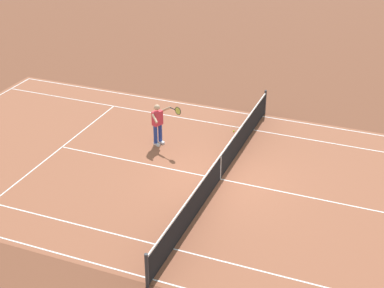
% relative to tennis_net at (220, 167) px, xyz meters
% --- Properties ---
extents(ground_plane, '(60.00, 60.00, 0.00)m').
position_rel_tennis_net_xyz_m(ground_plane, '(0.00, 0.00, -0.49)').
color(ground_plane, brown).
extents(court_slab, '(24.20, 11.40, 0.00)m').
position_rel_tennis_net_xyz_m(court_slab, '(0.00, 0.00, -0.49)').
color(court_slab, '#935138').
rests_on(court_slab, ground_plane).
extents(court_line_markings, '(23.85, 11.05, 0.01)m').
position_rel_tennis_net_xyz_m(court_line_markings, '(0.00, 0.00, -0.49)').
color(court_line_markings, white).
rests_on(court_line_markings, ground_plane).
extents(tennis_net, '(0.10, 11.70, 1.08)m').
position_rel_tennis_net_xyz_m(tennis_net, '(0.00, 0.00, 0.00)').
color(tennis_net, '#2D2D33').
rests_on(tennis_net, ground_plane).
extents(tennis_player_near, '(1.19, 0.75, 1.70)m').
position_rel_tennis_net_xyz_m(tennis_player_near, '(3.05, -1.60, 0.44)').
color(tennis_player_near, navy).
rests_on(tennis_player_near, ground_plane).
extents(tennis_ball, '(0.07, 0.07, 0.07)m').
position_rel_tennis_net_xyz_m(tennis_ball, '(0.68, -3.65, -0.46)').
color(tennis_ball, '#CCE01E').
rests_on(tennis_ball, ground_plane).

